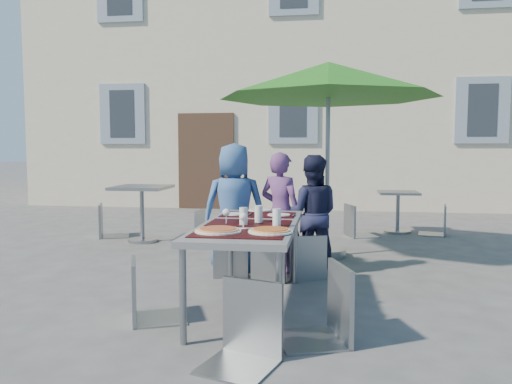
% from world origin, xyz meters
% --- Properties ---
extents(ground, '(90.00, 90.00, 0.00)m').
position_xyz_m(ground, '(0.00, 0.00, 0.00)').
color(ground, '#464548').
rests_on(ground, ground).
extents(building, '(13.60, 8.20, 11.10)m').
position_xyz_m(building, '(-0.00, 11.50, 4.85)').
color(building, '#C0B49A').
rests_on(building, ground).
extents(dining_table, '(0.80, 1.85, 0.76)m').
position_xyz_m(dining_table, '(0.13, 0.45, 0.70)').
color(dining_table, '#4A494E').
rests_on(dining_table, ground).
extents(pizza_near_left, '(0.36, 0.36, 0.03)m').
position_xyz_m(pizza_near_left, '(-0.04, -0.05, 0.77)').
color(pizza_near_left, white).
rests_on(pizza_near_left, dining_table).
extents(pizza_near_right, '(0.34, 0.34, 0.03)m').
position_xyz_m(pizza_near_right, '(0.36, -0.01, 0.77)').
color(pizza_near_right, white).
rests_on(pizza_near_right, dining_table).
extents(glassware, '(0.51, 0.42, 0.15)m').
position_xyz_m(glassware, '(0.18, 0.35, 0.83)').
color(glassware, silver).
rests_on(glassware, dining_table).
extents(place_settings, '(0.69, 0.54, 0.01)m').
position_xyz_m(place_settings, '(0.11, 1.08, 0.76)').
color(place_settings, white).
rests_on(place_settings, dining_table).
extents(child_0, '(0.79, 0.59, 1.46)m').
position_xyz_m(child_0, '(-0.26, 1.77, 0.73)').
color(child_0, '#355892').
rests_on(child_0, ground).
extents(child_1, '(0.58, 0.50, 1.35)m').
position_xyz_m(child_1, '(0.27, 1.78, 0.68)').
color(child_1, '#5E356D').
rests_on(child_1, ground).
extents(child_2, '(0.65, 0.38, 1.32)m').
position_xyz_m(child_2, '(0.61, 1.83, 0.66)').
color(child_2, '#1A1D39').
rests_on(child_2, ground).
extents(chair_0, '(0.44, 0.44, 0.85)m').
position_xyz_m(chair_0, '(-0.25, 1.50, 0.49)').
color(chair_0, gray).
rests_on(chair_0, ground).
extents(chair_1, '(0.52, 0.52, 0.91)m').
position_xyz_m(chair_1, '(0.21, 1.43, 0.53)').
color(chair_1, gray).
rests_on(chair_1, ground).
extents(chair_2, '(0.52, 0.52, 0.91)m').
position_xyz_m(chair_2, '(0.56, 1.53, 0.53)').
color(chair_2, gray).
rests_on(chair_2, ground).
extents(chair_3, '(0.55, 0.54, 0.95)m').
position_xyz_m(chair_3, '(-0.65, 0.03, 0.55)').
color(chair_3, gray).
rests_on(chair_3, ground).
extents(chair_4, '(0.60, 0.60, 1.06)m').
position_xyz_m(chair_4, '(0.79, -0.19, 0.63)').
color(chair_4, gray).
rests_on(chair_4, ground).
extents(chair_5, '(0.56, 0.56, 0.99)m').
position_xyz_m(chair_5, '(0.27, -0.63, 0.58)').
color(chair_5, gray).
rests_on(chair_5, ground).
extents(patio_umbrella, '(2.81, 2.81, 2.48)m').
position_xyz_m(patio_umbrella, '(0.78, 2.69, 2.24)').
color(patio_umbrella, '#929599').
rests_on(patio_umbrella, ground).
extents(cafe_table_0, '(0.78, 0.78, 0.84)m').
position_xyz_m(cafe_table_0, '(-1.95, 3.30, 0.61)').
color(cafe_table_0, '#929599').
rests_on(cafe_table_0, ground).
extents(bg_chair_l_0, '(0.57, 0.57, 0.99)m').
position_xyz_m(bg_chair_l_0, '(-2.65, 3.63, 0.58)').
color(bg_chair_l_0, gray).
rests_on(bg_chair_l_0, ground).
extents(bg_chair_r_0, '(0.44, 0.43, 0.90)m').
position_xyz_m(bg_chair_r_0, '(-1.20, 3.49, 0.52)').
color(bg_chair_r_0, '#93989E').
rests_on(bg_chair_r_0, ground).
extents(cafe_table_1, '(0.64, 0.64, 0.68)m').
position_xyz_m(cafe_table_1, '(1.94, 4.71, 0.44)').
color(cafe_table_1, '#929599').
rests_on(cafe_table_1, ground).
extents(bg_chair_l_1, '(0.56, 0.55, 0.97)m').
position_xyz_m(bg_chair_l_1, '(1.23, 4.22, 0.57)').
color(bg_chair_l_1, gray).
rests_on(bg_chair_l_1, ground).
extents(bg_chair_r_1, '(0.49, 0.48, 0.92)m').
position_xyz_m(bg_chair_r_1, '(2.56, 4.55, 0.54)').
color(bg_chair_r_1, gray).
rests_on(bg_chair_r_1, ground).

